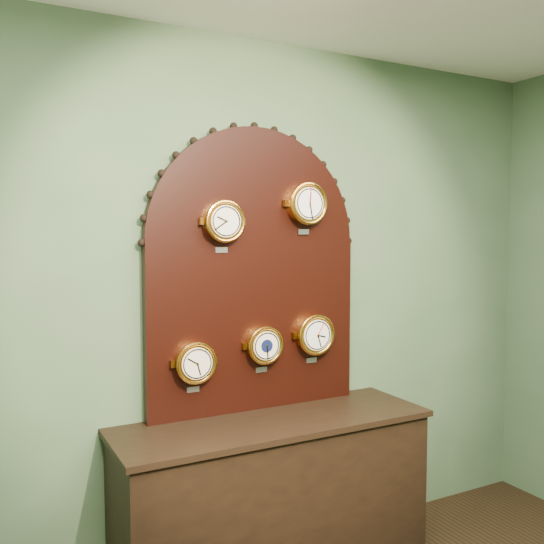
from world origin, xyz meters
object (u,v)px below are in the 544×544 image
display_board (254,261)px  arabic_clock (307,204)px  barometer (264,345)px  shop_counter (274,501)px  hygrometer (195,363)px  tide_clock (315,334)px  roman_clock (224,221)px

display_board → arabic_clock: bearing=-13.3°
arabic_clock → barometer: size_ratio=1.10×
shop_counter → arabic_clock: (0.28, 0.15, 1.53)m
shop_counter → hygrometer: 0.83m
display_board → barometer: 0.45m
arabic_clock → barometer: 0.79m
hygrometer → tide_clock: tide_clock is taller
display_board → tide_clock: (0.34, -0.07, -0.41)m
hygrometer → shop_counter: bearing=-22.9°
shop_counter → display_board: (0.00, 0.22, 1.23)m
display_board → arabic_clock: 0.42m
barometer → arabic_clock: bearing=-0.1°
barometer → roman_clock: bearing=-180.0°
arabic_clock → hygrometer: size_ratio=1.06×
tide_clock → hygrometer: bearing=180.0°
display_board → tide_clock: display_board is taller
arabic_clock → hygrometer: bearing=180.0°
barometer → tide_clock: tide_clock is taller
shop_counter → hygrometer: (-0.36, 0.15, 0.73)m
tide_clock → barometer: bearing=179.9°
hygrometer → tide_clock: size_ratio=0.95×
display_board → arabic_clock: size_ratio=5.41×
roman_clock → shop_counter: bearing=-37.0°
barometer → tide_clock: bearing=-0.1°
shop_counter → barometer: size_ratio=6.23×
roman_clock → display_board: bearing=18.0°
display_board → barometer: bearing=-70.9°
shop_counter → hygrometer: hygrometer is taller
display_board → barometer: size_ratio=5.96×
tide_clock → shop_counter: bearing=-155.6°
arabic_clock → tide_clock: size_ratio=1.01×
shop_counter → display_board: size_ratio=1.05×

